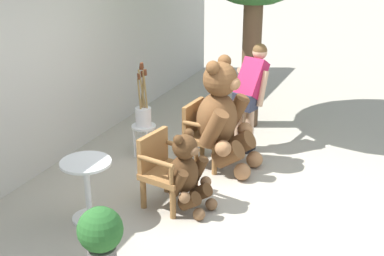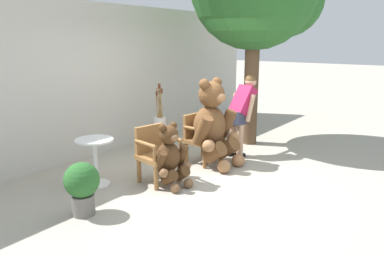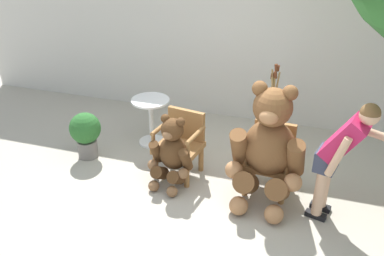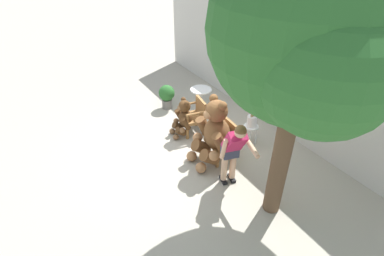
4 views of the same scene
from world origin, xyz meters
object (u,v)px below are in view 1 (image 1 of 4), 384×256
object	(u,v)px
wooden_chair_right	(204,132)
round_side_table	(87,184)
white_stool	(144,132)
wooden_chair_left	(165,168)
person_visitor	(250,88)
potted_plant	(101,235)
teddy_bear_small	(187,172)
teddy_bear_large	(223,116)
brush_bucket	(143,111)

from	to	relation	value
wooden_chair_right	round_side_table	bearing A→B (deg)	161.63
wooden_chair_right	white_stool	distance (m)	0.88
wooden_chair_left	person_visitor	bearing A→B (deg)	-10.97
wooden_chair_left	round_side_table	world-z (taller)	wooden_chair_left
wooden_chair_left	white_stool	distance (m)	1.38
wooden_chair_left	potted_plant	world-z (taller)	wooden_chair_left
teddy_bear_small	person_visitor	world-z (taller)	person_visitor
round_side_table	teddy_bear_large	bearing A→B (deg)	-25.49
wooden_chair_right	round_side_table	distance (m)	1.95
person_visitor	potted_plant	xyz separation A→B (m)	(-3.35, 0.35, -0.51)
white_stool	brush_bucket	distance (m)	0.32
brush_bucket	round_side_table	distance (m)	1.77
wooden_chair_right	teddy_bear_small	xyz separation A→B (m)	(-1.20, -0.29, 0.01)
teddy_bear_small	round_side_table	bearing A→B (deg)	125.75
person_visitor	brush_bucket	size ratio (longest dim) A/B	1.67
brush_bucket	potted_plant	distance (m)	2.64
potted_plant	teddy_bear_large	bearing A→B (deg)	-5.19
white_stool	teddy_bear_small	bearing A→B (deg)	-133.06
teddy_bear_small	potted_plant	world-z (taller)	teddy_bear_small
teddy_bear_small	white_stool	size ratio (longest dim) A/B	2.09
white_stool	brush_bucket	xyz separation A→B (m)	(-0.00, -0.00, 0.32)
teddy_bear_small	round_side_table	size ratio (longest dim) A/B	1.33
white_stool	brush_bucket	bearing A→B (deg)	-126.16
brush_bucket	teddy_bear_small	bearing A→B (deg)	-133.06
wooden_chair_right	potted_plant	bearing A→B (deg)	-179.35
wooden_chair_left	wooden_chair_right	bearing A→B (deg)	0.03
white_stool	potted_plant	xyz separation A→B (m)	(-2.47, -0.89, 0.04)
wooden_chair_left	person_visitor	xyz separation A→B (m)	(1.95, -0.38, 0.44)
person_visitor	potted_plant	world-z (taller)	person_visitor
teddy_bear_large	person_visitor	xyz separation A→B (m)	(0.78, -0.12, 0.16)
teddy_bear_large	teddy_bear_small	bearing A→B (deg)	-178.55
person_visitor	round_side_table	bearing A→B (deg)	159.26
teddy_bear_small	wooden_chair_right	bearing A→B (deg)	13.73
teddy_bear_large	round_side_table	size ratio (longest dim) A/B	2.10
brush_bucket	white_stool	bearing A→B (deg)	53.84
round_side_table	brush_bucket	bearing A→B (deg)	8.17
wooden_chair_right	teddy_bear_large	size ratio (longest dim) A/B	0.57
round_side_table	wooden_chair_left	bearing A→B (deg)	-42.49
person_visitor	potted_plant	bearing A→B (deg)	174.05
teddy_bear_small	brush_bucket	size ratio (longest dim) A/B	1.06
person_visitor	brush_bucket	bearing A→B (deg)	125.62
white_stool	round_side_table	bearing A→B (deg)	-171.79
wooden_chair_left	teddy_bear_large	world-z (taller)	teddy_bear_large
potted_plant	round_side_table	bearing A→B (deg)	41.39
white_stool	potted_plant	size ratio (longest dim) A/B	0.68
brush_bucket	wooden_chair_right	bearing A→B (deg)	-82.28
wooden_chair_left	teddy_bear_large	xyz separation A→B (m)	(1.17, -0.26, 0.28)
wooden_chair_right	white_stool	size ratio (longest dim) A/B	1.87
white_stool	potted_plant	bearing A→B (deg)	-160.07
brush_bucket	teddy_bear_large	bearing A→B (deg)	-84.61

